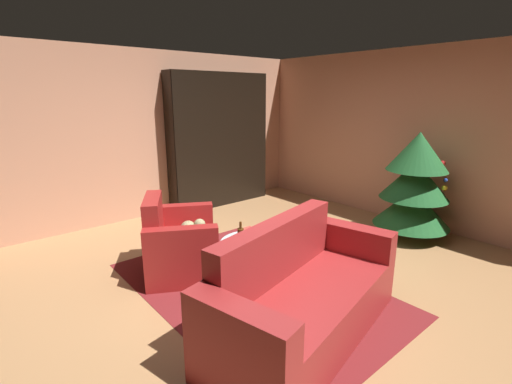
{
  "coord_description": "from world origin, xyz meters",
  "views": [
    {
      "loc": [
        2.64,
        -2.51,
        1.93
      ],
      "look_at": [
        -0.24,
        -0.05,
        0.91
      ],
      "focal_mm": 25.59,
      "sensor_mm": 36.0,
      "label": 1
    }
  ],
  "objects_px": {
    "couch_red": "(302,298)",
    "bottle_on_table": "(241,237)",
    "bookshelf_unit": "(226,142)",
    "decorated_tree": "(415,184)",
    "coffee_table": "(253,245)",
    "book_stack_on_table": "(250,235)",
    "armchair_red": "(179,245)"
  },
  "relations": [
    {
      "from": "armchair_red",
      "to": "bottle_on_table",
      "type": "height_order",
      "value": "armchair_red"
    },
    {
      "from": "bookshelf_unit",
      "to": "decorated_tree",
      "type": "distance_m",
      "value": 3.19
    },
    {
      "from": "book_stack_on_table",
      "to": "decorated_tree",
      "type": "relative_size",
      "value": 0.14
    },
    {
      "from": "bookshelf_unit",
      "to": "decorated_tree",
      "type": "height_order",
      "value": "bookshelf_unit"
    },
    {
      "from": "couch_red",
      "to": "book_stack_on_table",
      "type": "relative_size",
      "value": 9.74
    },
    {
      "from": "book_stack_on_table",
      "to": "bookshelf_unit",
      "type": "bearing_deg",
      "value": 149.1
    },
    {
      "from": "bookshelf_unit",
      "to": "book_stack_on_table",
      "type": "bearing_deg",
      "value": -30.9
    },
    {
      "from": "couch_red",
      "to": "book_stack_on_table",
      "type": "height_order",
      "value": "couch_red"
    },
    {
      "from": "couch_red",
      "to": "bottle_on_table",
      "type": "relative_size",
      "value": 7.6
    },
    {
      "from": "book_stack_on_table",
      "to": "bottle_on_table",
      "type": "height_order",
      "value": "bottle_on_table"
    },
    {
      "from": "armchair_red",
      "to": "bottle_on_table",
      "type": "xyz_separation_m",
      "value": [
        0.72,
        0.31,
        0.23
      ]
    },
    {
      "from": "couch_red",
      "to": "bottle_on_table",
      "type": "bearing_deg",
      "value": 174.19
    },
    {
      "from": "armchair_red",
      "to": "couch_red",
      "type": "relative_size",
      "value": 0.58
    },
    {
      "from": "coffee_table",
      "to": "couch_red",
      "type": "bearing_deg",
      "value": -16.11
    },
    {
      "from": "armchair_red",
      "to": "book_stack_on_table",
      "type": "bearing_deg",
      "value": 38.76
    },
    {
      "from": "couch_red",
      "to": "decorated_tree",
      "type": "xyz_separation_m",
      "value": [
        -0.48,
        2.74,
        0.43
      ]
    },
    {
      "from": "armchair_red",
      "to": "book_stack_on_table",
      "type": "xyz_separation_m",
      "value": [
        0.63,
        0.51,
        0.18
      ]
    },
    {
      "from": "armchair_red",
      "to": "book_stack_on_table",
      "type": "relative_size",
      "value": 5.6
    },
    {
      "from": "coffee_table",
      "to": "bottle_on_table",
      "type": "relative_size",
      "value": 2.53
    },
    {
      "from": "decorated_tree",
      "to": "bottle_on_table",
      "type": "bearing_deg",
      "value": -99.48
    },
    {
      "from": "coffee_table",
      "to": "decorated_tree",
      "type": "xyz_separation_m",
      "value": [
        0.48,
        2.46,
        0.36
      ]
    },
    {
      "from": "bookshelf_unit",
      "to": "coffee_table",
      "type": "bearing_deg",
      "value": -30.63
    },
    {
      "from": "decorated_tree",
      "to": "book_stack_on_table",
      "type": "bearing_deg",
      "value": -102.18
    },
    {
      "from": "bottle_on_table",
      "to": "decorated_tree",
      "type": "bearing_deg",
      "value": 80.52
    },
    {
      "from": "couch_red",
      "to": "bottle_on_table",
      "type": "height_order",
      "value": "couch_red"
    },
    {
      "from": "bottle_on_table",
      "to": "armchair_red",
      "type": "bearing_deg",
      "value": -156.74
    },
    {
      "from": "bottle_on_table",
      "to": "decorated_tree",
      "type": "distance_m",
      "value": 2.69
    },
    {
      "from": "decorated_tree",
      "to": "bookshelf_unit",
      "type": "bearing_deg",
      "value": -162.54
    },
    {
      "from": "armchair_red",
      "to": "couch_red",
      "type": "bearing_deg",
      "value": 7.44
    },
    {
      "from": "bookshelf_unit",
      "to": "armchair_red",
      "type": "bearing_deg",
      "value": -47.03
    },
    {
      "from": "bookshelf_unit",
      "to": "book_stack_on_table",
      "type": "relative_size",
      "value": 10.88
    },
    {
      "from": "couch_red",
      "to": "decorated_tree",
      "type": "bearing_deg",
      "value": 100.03
    }
  ]
}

